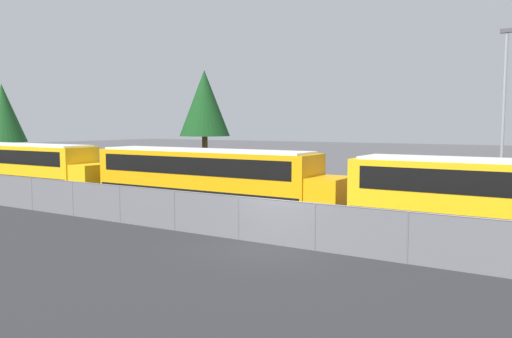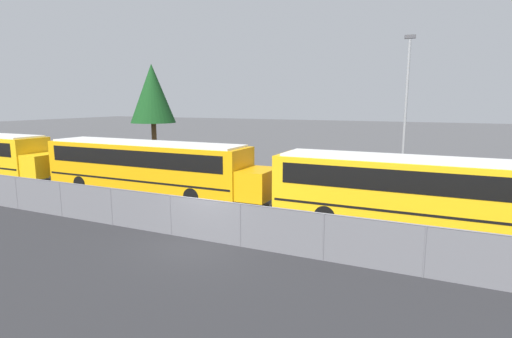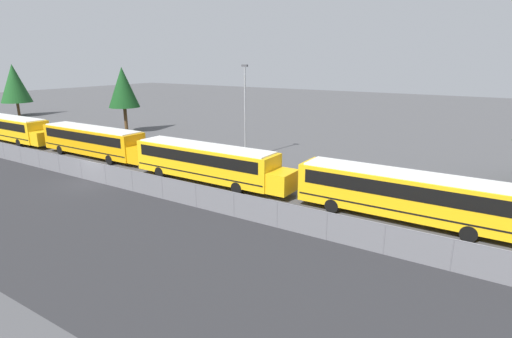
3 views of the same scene
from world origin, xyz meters
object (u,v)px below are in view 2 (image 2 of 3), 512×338
object	(u,v)px
light_pole	(406,107)
tree_1	(152,94)
school_bus_2	(149,163)
school_bus_3	(437,189)

from	to	relation	value
light_pole	tree_1	distance (m)	21.70
tree_1	school_bus_2	bearing A→B (deg)	-52.03
school_bus_2	school_bus_3	distance (m)	14.74
school_bus_3	tree_1	world-z (taller)	tree_1
school_bus_3	tree_1	xyz separation A→B (m)	(-23.40, 11.65, 4.11)
light_pole	school_bus_2	bearing A→B (deg)	-148.92
school_bus_2	tree_1	distance (m)	14.68
school_bus_2	tree_1	size ratio (longest dim) A/B	1.66
school_bus_2	school_bus_3	world-z (taller)	same
school_bus_3	tree_1	size ratio (longest dim) A/B	1.66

